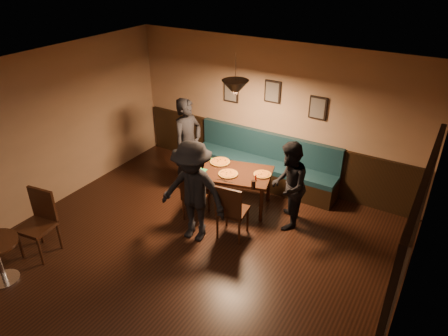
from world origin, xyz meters
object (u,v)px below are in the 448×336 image
Objects in this scene: diner_left at (188,144)px; chair_near_left at (196,194)px; dining_table at (234,189)px; soda_glass at (253,185)px; diner_right at (289,186)px; chair_near_right at (233,209)px; booth_bench at (263,161)px; tabasco_bottle at (256,177)px; cafe_chair_far at (36,225)px; diner_front at (193,192)px.

chair_near_left is at bearing -129.71° from diner_left.
dining_table is 0.78m from soda_glass.
chair_near_right is at bearing -57.44° from diner_right.
booth_bench reaches higher than chair_near_left.
dining_table is 0.63m from tabasco_bottle.
cafe_chair_far is (-0.79, -2.88, -0.38)m from diner_left.
dining_table is at bearing -108.79° from diner_right.
booth_bench is 1.45m from diner_right.
diner_right is at bearing 41.73° from chair_near_right.
dining_table is at bearing -95.04° from booth_bench.
booth_bench is 1.74× the size of diner_front.
chair_near_right is 6.50× the size of soda_glass.
diner_front is (-0.18, -2.14, 0.36)m from booth_bench.
chair_near_left is 5.96× the size of soda_glass.
chair_near_right is 3.03m from cafe_chair_far.
chair_near_right is 0.95× the size of cafe_chair_far.
diner_front reaches higher than soda_glass.
tabasco_bottle is at bearing -104.08° from diner_right.
chair_near_right is (0.42, -0.77, 0.15)m from dining_table.
tabasco_bottle reaches higher than dining_table.
diner_right is (1.06, -0.04, 0.42)m from dining_table.
booth_bench is at bearing -153.43° from diner_right.
chair_near_left is 0.92× the size of chair_near_right.
diner_front reaches higher than dining_table.
booth_bench is at bearing 79.92° from diner_front.
cafe_chair_far reaches higher than chair_near_right.
diner_front is 11.16× the size of soda_glass.
diner_left reaches higher than booth_bench.
dining_table is at bearing -133.33° from cafe_chair_far.
cafe_chair_far is at bearing -131.70° from tabasco_bottle.
chair_near_right is 0.55× the size of diner_left.
chair_near_left is (-0.40, -0.64, 0.11)m from dining_table.
cafe_chair_far is (-1.90, -2.72, 0.18)m from dining_table.
booth_bench is at bearing 58.63° from chair_near_left.
tabasco_bottle is at bearing -89.65° from diner_left.
booth_bench is at bearing -126.54° from cafe_chair_far.
cafe_chair_far is (-1.99, -3.72, 0.03)m from booth_bench.
booth_bench is 1.01m from dining_table.
diner_front is at bearing -128.28° from soda_glass.
booth_bench is at bearing 93.40° from chair_near_right.
diner_left is at bearing -111.82° from diner_right.
diner_left reaches higher than diner_right.
chair_near_left is 7.52× the size of tabasco_bottle.
tabasco_bottle is at bearing -140.12° from cafe_chair_far.
diner_right is (0.64, 0.73, 0.27)m from chair_near_right.
cafe_chair_far is at bearing -139.92° from dining_table.
diner_right reaches higher than booth_bench.
soda_glass is (-0.50, -0.29, 0.01)m from diner_right.
diner_front is (1.02, -1.30, -0.05)m from diner_left.
chair_near_right is at bearing -79.25° from booth_bench.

